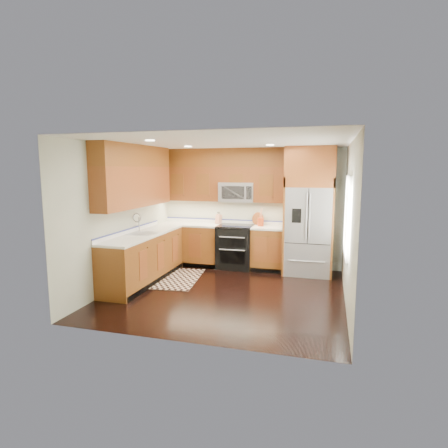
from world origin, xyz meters
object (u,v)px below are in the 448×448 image
(utensil_crock, at_px, (261,220))
(knife_block, at_px, (219,219))
(rug, at_px, (176,278))
(refrigerator, at_px, (309,211))
(range, at_px, (236,247))

(utensil_crock, bearing_deg, knife_block, 173.94)
(knife_block, height_order, utensil_crock, utensil_crock)
(rug, bearing_deg, refrigerator, 17.02)
(knife_block, bearing_deg, utensil_crock, -6.06)
(range, relative_size, rug, 0.64)
(range, bearing_deg, utensil_crock, 7.62)
(knife_block, bearing_deg, range, -21.63)
(range, height_order, knife_block, knife_block)
(refrigerator, relative_size, rug, 1.77)
(refrigerator, relative_size, knife_block, 9.69)
(rug, bearing_deg, range, 43.64)
(rug, distance_m, utensil_crock, 2.18)
(refrigerator, bearing_deg, rug, -156.23)
(range, bearing_deg, knife_block, 158.37)
(refrigerator, xyz_separation_m, knife_block, (-1.99, 0.21, -0.25))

